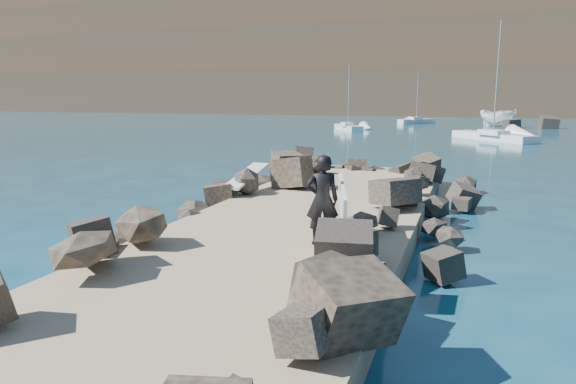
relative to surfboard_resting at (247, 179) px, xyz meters
name	(u,v)px	position (x,y,z in m)	size (l,w,h in m)	color
ground	(300,240)	(2.97, -3.14, -1.04)	(800.00, 800.00, 0.00)	#0F384C
jetty	(274,250)	(2.97, -5.14, -0.74)	(6.00, 26.00, 0.60)	#8C7759
riprap_left	(177,226)	(0.07, -4.64, -0.54)	(2.60, 22.00, 1.00)	black
riprap_right	(403,248)	(5.87, -4.64, -0.54)	(2.60, 22.00, 1.00)	black
headland	(495,56)	(12.97, 156.86, 14.96)	(360.00, 140.00, 32.00)	#2D4919
surfboard_resting	(247,179)	(0.00, 0.00, 0.00)	(0.62, 2.47, 0.08)	silver
boat_imported	(498,118)	(10.41, 55.68, 0.11)	(2.24, 5.96, 2.30)	white
surfer_with_board	(325,200)	(4.22, -5.27, 0.56)	(1.26, 2.40, 1.99)	black
sailboat_b	(416,121)	(-0.25, 60.53, -0.69)	(4.97, 5.33, 7.33)	silver
sailboat_c	(493,136)	(9.08, 33.24, -0.69)	(7.15, 7.99, 10.44)	silver
sailboat_a	(348,128)	(-5.97, 41.65, -0.69)	(4.44, 5.98, 7.57)	silver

